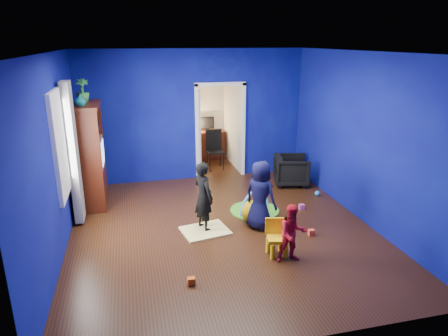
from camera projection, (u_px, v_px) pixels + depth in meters
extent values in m
cube|color=black|center=(222.00, 229.00, 6.78)|extent=(5.00, 5.50, 0.01)
cube|color=white|center=(222.00, 52.00, 5.89)|extent=(5.00, 5.50, 0.01)
cube|color=#090A6E|center=(194.00, 116.00, 8.88)|extent=(5.00, 0.02, 2.90)
cube|color=#090A6E|center=(289.00, 219.00, 3.79)|extent=(5.00, 0.02, 2.90)
cube|color=#090A6E|center=(55.00, 157.00, 5.78)|extent=(0.02, 5.50, 2.90)
cube|color=#090A6E|center=(363.00, 138.00, 6.89)|extent=(0.02, 5.50, 2.90)
imported|color=black|center=(291.00, 170.00, 8.79)|extent=(0.87, 0.85, 0.65)
imported|color=black|center=(204.00, 197.00, 6.62)|extent=(0.43, 0.51, 1.19)
imported|color=#10173B|center=(260.00, 195.00, 6.67)|extent=(0.65, 0.69, 1.19)
imported|color=red|center=(292.00, 233.00, 5.70)|extent=(0.44, 0.35, 0.87)
imported|color=#0D666E|center=(80.00, 100.00, 6.97)|extent=(0.21, 0.21, 0.21)
imported|color=green|center=(82.00, 90.00, 7.41)|extent=(0.26, 0.26, 0.43)
cube|color=#42160B|center=(88.00, 155.00, 7.58)|extent=(0.58, 1.14, 1.96)
cube|color=silver|center=(90.00, 153.00, 7.57)|extent=(0.46, 0.70, 0.54)
cube|color=#F2E07A|center=(205.00, 231.00, 6.70)|extent=(0.85, 0.73, 0.03)
sphere|color=yellow|center=(252.00, 211.00, 7.02)|extent=(0.39, 0.39, 0.39)
cube|color=yellow|center=(277.00, 240.00, 5.91)|extent=(0.33, 0.33, 0.50)
cylinder|color=green|center=(255.00, 210.00, 7.51)|extent=(0.92, 0.92, 0.02)
torus|color=#3F8CD8|center=(255.00, 210.00, 7.51)|extent=(0.73, 0.47, 0.82)
cube|color=white|center=(59.00, 145.00, 6.07)|extent=(0.03, 0.95, 1.55)
cube|color=slate|center=(73.00, 154.00, 6.70)|extent=(0.14, 0.42, 2.40)
cube|color=white|center=(220.00, 132.00, 9.14)|extent=(1.16, 0.10, 2.10)
cube|color=#3D140A|center=(208.00, 145.00, 10.74)|extent=(0.88, 0.44, 0.75)
cube|color=black|center=(207.00, 123.00, 10.67)|extent=(0.40, 0.05, 0.32)
sphere|color=#FFD88C|center=(197.00, 124.00, 10.56)|extent=(0.14, 0.14, 0.14)
cube|color=black|center=(215.00, 151.00, 9.83)|extent=(0.40, 0.40, 0.92)
cube|color=white|center=(206.00, 82.00, 10.34)|extent=(0.88, 0.24, 0.04)
cube|color=#E24825|center=(311.00, 233.00, 6.56)|extent=(0.10, 0.08, 0.10)
sphere|color=#2892E5|center=(317.00, 193.00, 8.23)|extent=(0.11, 0.11, 0.11)
cube|color=#DF4F0B|center=(191.00, 281.00, 5.24)|extent=(0.10, 0.08, 0.10)
sphere|color=green|center=(258.00, 205.00, 7.66)|extent=(0.11, 0.11, 0.11)
cube|color=#D650A4|center=(302.00, 207.00, 7.57)|extent=(0.10, 0.08, 0.10)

